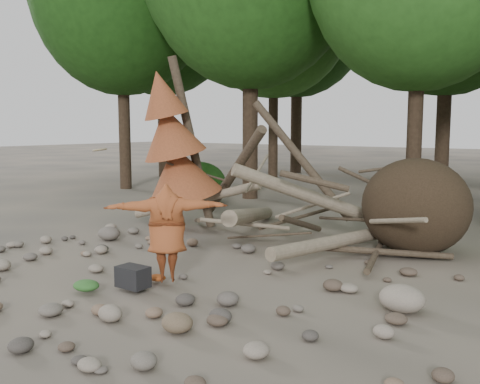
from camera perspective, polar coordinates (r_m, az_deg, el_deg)
The scene contains 12 objects.
ground at distance 9.17m, azimuth -6.56°, elevation -9.58°, with size 120.00×120.00×0.00m, color #514C44.
deadfall_pile at distance 11.56m, azimuth 15.37°, elevation -1.49°, with size 8.55×5.24×3.30m.
dead_conifer at distance 13.39m, azimuth -7.02°, elevation 4.83°, with size 2.06×2.16×4.35m.
bush_left at distance 17.93m, azimuth -4.38°, elevation 0.95°, with size 1.80×1.80×1.44m, color #1C4913.
bush_mid at distance 15.34m, azimuth 15.59°, elevation -0.92°, with size 1.40×1.40×1.12m, color #265C1A.
frisbee_thrower at distance 8.82m, azimuth -7.83°, elevation -4.32°, with size 2.96×1.71×2.14m.
backpack at distance 8.81m, azimuth -11.34°, elevation -9.23°, with size 0.50×0.34×0.34m, color black.
cloth_green at distance 8.85m, azimuth -16.08°, elevation -9.87°, with size 0.44×0.37×0.17m, color #2E6428.
cloth_orange at distance 9.13m, azimuth -8.79°, elevation -9.32°, with size 0.30×0.24×0.11m, color #A4491C.
boulder_front_right at distance 7.05m, azimuth -6.72°, elevation -13.68°, with size 0.42×0.38×0.25m, color brown.
boulder_mid_right at distance 8.02m, azimuth 16.90°, elevation -10.82°, with size 0.65×0.58×0.39m, color gray.
boulder_mid_left at distance 12.70m, azimuth -13.80°, elevation -4.31°, with size 0.53×0.48×0.32m, color #665E56.
Camera 1 is at (5.88, -6.53, 2.61)m, focal length 40.00 mm.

